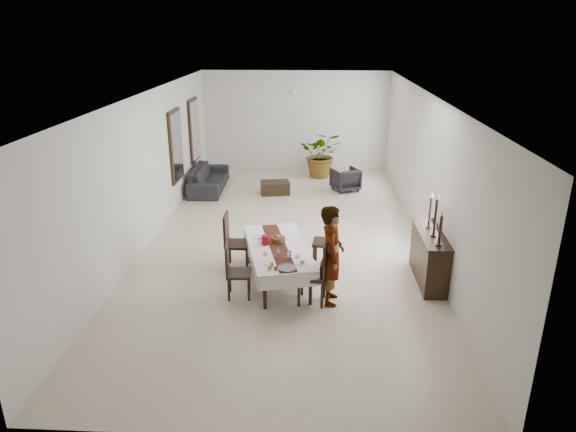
% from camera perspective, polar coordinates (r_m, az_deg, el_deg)
% --- Properties ---
extents(floor, '(6.00, 12.00, 0.00)m').
position_cam_1_polar(floor, '(11.60, -0.28, -2.49)').
color(floor, beige).
rests_on(floor, ground).
extents(ceiling, '(6.00, 12.00, 0.02)m').
position_cam_1_polar(ceiling, '(10.77, -0.31, 13.40)').
color(ceiling, silver).
rests_on(ceiling, wall_back).
extents(wall_back, '(6.00, 0.02, 3.20)m').
position_cam_1_polar(wall_back, '(16.94, 0.86, 10.48)').
color(wall_back, silver).
rests_on(wall_back, floor).
extents(wall_front, '(6.00, 0.02, 3.20)m').
position_cam_1_polar(wall_front, '(5.54, -3.83, -11.32)').
color(wall_front, silver).
rests_on(wall_front, floor).
extents(wall_left, '(0.02, 12.00, 3.20)m').
position_cam_1_polar(wall_left, '(11.64, -15.27, 5.18)').
color(wall_left, silver).
rests_on(wall_left, floor).
extents(wall_right, '(0.02, 12.00, 3.20)m').
position_cam_1_polar(wall_right, '(11.32, 15.10, 4.78)').
color(wall_right, silver).
rests_on(wall_right, floor).
extents(dining_table_top, '(1.36, 2.29, 0.04)m').
position_cam_1_polar(dining_table_top, '(9.51, -1.12, -3.57)').
color(dining_table_top, black).
rests_on(dining_table_top, table_leg_fl).
extents(table_leg_fl, '(0.08, 0.08, 0.62)m').
position_cam_1_polar(table_leg_fl, '(8.71, -2.59, -8.44)').
color(table_leg_fl, black).
rests_on(table_leg_fl, floor).
extents(table_leg_fr, '(0.08, 0.08, 0.62)m').
position_cam_1_polar(table_leg_fr, '(8.83, 2.51, -8.00)').
color(table_leg_fr, black).
rests_on(table_leg_fr, floor).
extents(table_leg_bl, '(0.08, 0.08, 0.62)m').
position_cam_1_polar(table_leg_bl, '(10.53, -4.12, -3.17)').
color(table_leg_bl, black).
rests_on(table_leg_bl, floor).
extents(table_leg_br, '(0.08, 0.08, 0.62)m').
position_cam_1_polar(table_leg_br, '(10.63, 0.09, -2.88)').
color(table_leg_br, black).
rests_on(table_leg_br, floor).
extents(tablecloth_top, '(1.55, 2.48, 0.01)m').
position_cam_1_polar(tablecloth_top, '(9.50, -1.12, -3.42)').
color(tablecloth_top, white).
rests_on(tablecloth_top, dining_table_top).
extents(tablecloth_drape_left, '(0.54, 2.24, 0.27)m').
position_cam_1_polar(tablecloth_drape_left, '(9.49, -4.24, -4.36)').
color(tablecloth_drape_left, silver).
rests_on(tablecloth_drape_left, dining_table_top).
extents(tablecloth_drape_right, '(0.54, 2.24, 0.27)m').
position_cam_1_polar(tablecloth_drape_right, '(9.65, 1.95, -3.90)').
color(tablecloth_drape_right, silver).
rests_on(tablecloth_drape_right, dining_table_top).
extents(tablecloth_drape_near, '(1.03, 0.25, 0.27)m').
position_cam_1_polar(tablecloth_drape_near, '(8.54, 0.13, -7.27)').
color(tablecloth_drape_near, white).
rests_on(tablecloth_drape_near, dining_table_top).
extents(tablecloth_drape_far, '(1.03, 0.25, 0.27)m').
position_cam_1_polar(tablecloth_drape_far, '(10.60, -2.12, -1.60)').
color(tablecloth_drape_far, silver).
rests_on(tablecloth_drape_far, dining_table_top).
extents(table_runner, '(0.82, 2.24, 0.00)m').
position_cam_1_polar(table_runner, '(9.50, -1.13, -3.38)').
color(table_runner, '#562318').
rests_on(table_runner, tablecloth_top).
extents(red_pitcher, '(0.16, 0.16, 0.18)m').
position_cam_1_polar(red_pitcher, '(9.56, -2.58, -2.68)').
color(red_pitcher, maroon).
rests_on(red_pitcher, tablecloth_top).
extents(pitcher_handle, '(0.11, 0.04, 0.11)m').
position_cam_1_polar(pitcher_handle, '(9.55, -3.03, -2.71)').
color(pitcher_handle, maroon).
rests_on(pitcher_handle, red_pitcher).
extents(wine_glass_near, '(0.06, 0.06, 0.15)m').
position_cam_1_polar(wine_glass_near, '(8.97, 0.15, -4.37)').
color(wine_glass_near, silver).
rests_on(wine_glass_near, tablecloth_top).
extents(wine_glass_mid, '(0.06, 0.06, 0.15)m').
position_cam_1_polar(wine_glass_mid, '(9.02, -1.19, -4.23)').
color(wine_glass_mid, silver).
rests_on(wine_glass_mid, tablecloth_top).
extents(wine_glass_far, '(0.06, 0.06, 0.15)m').
position_cam_1_polar(wine_glass_far, '(9.52, -0.91, -2.85)').
color(wine_glass_far, silver).
rests_on(wine_glass_far, tablecloth_top).
extents(teacup_right, '(0.08, 0.08, 0.05)m').
position_cam_1_polar(teacup_right, '(9.05, 1.10, -4.46)').
color(teacup_right, silver).
rests_on(teacup_right, saucer_right).
extents(saucer_right, '(0.13, 0.13, 0.01)m').
position_cam_1_polar(saucer_right, '(9.06, 1.10, -4.58)').
color(saucer_right, white).
rests_on(saucer_right, tablecloth_top).
extents(teacup_left, '(0.08, 0.08, 0.05)m').
position_cam_1_polar(teacup_left, '(9.17, -2.47, -4.13)').
color(teacup_left, silver).
rests_on(teacup_left, saucer_left).
extents(saucer_left, '(0.13, 0.13, 0.01)m').
position_cam_1_polar(saucer_left, '(9.18, -2.46, -4.25)').
color(saucer_left, white).
rests_on(saucer_left, tablecloth_top).
extents(plate_near_right, '(0.21, 0.21, 0.01)m').
position_cam_1_polar(plate_near_right, '(8.83, 1.61, -5.28)').
color(plate_near_right, silver).
rests_on(plate_near_right, tablecloth_top).
extents(bread_near_right, '(0.08, 0.08, 0.08)m').
position_cam_1_polar(bread_near_right, '(8.82, 1.61, -5.13)').
color(bread_near_right, tan).
rests_on(bread_near_right, plate_near_right).
extents(plate_near_left, '(0.21, 0.21, 0.01)m').
position_cam_1_polar(plate_near_left, '(8.86, -2.14, -5.19)').
color(plate_near_left, silver).
rests_on(plate_near_left, tablecloth_top).
extents(plate_far_left, '(0.21, 0.21, 0.01)m').
position_cam_1_polar(plate_far_left, '(9.91, -3.21, -2.35)').
color(plate_far_left, white).
rests_on(plate_far_left, tablecloth_top).
extents(serving_tray, '(0.32, 0.32, 0.02)m').
position_cam_1_polar(serving_tray, '(8.66, -0.12, -5.79)').
color(serving_tray, '#404045').
rests_on(serving_tray, tablecloth_top).
extents(jam_jar_a, '(0.06, 0.06, 0.07)m').
position_cam_1_polar(jam_jar_a, '(8.60, -1.38, -5.83)').
color(jam_jar_a, maroon).
rests_on(jam_jar_a, tablecloth_top).
extents(jam_jar_b, '(0.06, 0.06, 0.07)m').
position_cam_1_polar(jam_jar_b, '(8.63, -2.03, -5.72)').
color(jam_jar_b, '#976916').
rests_on(jam_jar_b, tablecloth_top).
extents(jam_jar_c, '(0.06, 0.06, 0.07)m').
position_cam_1_polar(jam_jar_c, '(8.72, -1.82, -5.44)').
color(jam_jar_c, '#8D3D14').
rests_on(jam_jar_c, tablecloth_top).
extents(fruit_basket, '(0.27, 0.27, 0.09)m').
position_cam_1_polar(fruit_basket, '(9.69, -1.08, -2.61)').
color(fruit_basket, brown).
rests_on(fruit_basket, tablecloth_top).
extents(fruit_red, '(0.08, 0.08, 0.08)m').
position_cam_1_polar(fruit_red, '(9.69, -0.94, -2.19)').
color(fruit_red, '#A01017').
rests_on(fruit_red, fruit_basket).
extents(fruit_green, '(0.07, 0.07, 0.07)m').
position_cam_1_polar(fruit_green, '(9.69, -1.32, -2.20)').
color(fruit_green, '#568628').
rests_on(fruit_green, fruit_basket).
extents(fruit_yellow, '(0.07, 0.07, 0.07)m').
position_cam_1_polar(fruit_yellow, '(9.63, -1.04, -2.34)').
color(fruit_yellow, gold).
rests_on(fruit_yellow, fruit_basket).
extents(chair_right_near_seat, '(0.53, 0.53, 0.05)m').
position_cam_1_polar(chair_right_near_seat, '(8.83, 2.68, -6.61)').
color(chair_right_near_seat, black).
rests_on(chair_right_near_seat, chair_right_near_leg_fl).
extents(chair_right_near_leg_fl, '(0.05, 0.05, 0.48)m').
position_cam_1_polar(chair_right_near_leg_fl, '(8.76, 3.79, -8.82)').
color(chair_right_near_leg_fl, black).
rests_on(chair_right_near_leg_fl, floor).
extents(chair_right_near_leg_fr, '(0.05, 0.05, 0.48)m').
position_cam_1_polar(chair_right_near_leg_fr, '(9.11, 4.04, -7.63)').
color(chair_right_near_leg_fr, black).
rests_on(chair_right_near_leg_fr, floor).
extents(chair_right_near_leg_bl, '(0.05, 0.05, 0.48)m').
position_cam_1_polar(chair_right_near_leg_bl, '(8.80, 1.20, -8.64)').
color(chair_right_near_leg_bl, black).
rests_on(chair_right_near_leg_bl, floor).
extents(chair_right_near_leg_br, '(0.05, 0.05, 0.48)m').
position_cam_1_polar(chair_right_near_leg_br, '(9.15, 1.56, -7.45)').
color(chair_right_near_leg_br, black).
rests_on(chair_right_near_leg_br, floor).
extents(chair_right_near_back, '(0.10, 0.48, 0.61)m').
position_cam_1_polar(chair_right_near_back, '(8.67, 4.16, -4.77)').
color(chair_right_near_back, black).
rests_on(chair_right_near_back, chair_right_near_seat).
extents(chair_right_far_seat, '(0.52, 0.52, 0.05)m').
position_cam_1_polar(chair_right_far_seat, '(10.17, 4.11, -2.94)').
color(chair_right_far_seat, black).
rests_on(chair_right_far_seat, chair_right_far_leg_fl).
extents(chair_right_far_leg_fl, '(0.05, 0.05, 0.46)m').
position_cam_1_polar(chair_right_far_leg_fl, '(10.09, 5.06, -4.78)').
color(chair_right_far_leg_fl, black).
rests_on(chair_right_far_leg_fl, floor).
extents(chair_right_far_leg_fr, '(0.05, 0.05, 0.46)m').
position_cam_1_polar(chair_right_far_leg_fr, '(10.44, 5.23, -3.90)').
color(chair_right_far_leg_fr, black).
rests_on(chair_right_far_leg_fr, floor).
extents(chair_right_far_leg_bl, '(0.05, 0.05, 0.46)m').
position_cam_1_polar(chair_right_far_leg_bl, '(10.12, 2.89, -4.65)').
color(chair_right_far_leg_bl, black).
rests_on(chair_right_far_leg_bl, floor).
extents(chair_right_far_leg_br, '(0.05, 0.05, 0.46)m').
position_cam_1_polar(chair_right_far_leg_br, '(10.47, 3.13, -3.77)').
color(chair_right_far_leg_br, black).
rests_on(chair_right_far_leg_br, floor).
extents(chair_right_far_back, '(0.09, 0.47, 0.60)m').
position_cam_1_polar(chair_right_far_back, '(10.04, 5.37, -1.33)').
color(chair_right_far_back, black).
rests_on(chair_right_far_back, chair_right_far_seat).
extents(chair_left_near_seat, '(0.46, 0.46, 0.05)m').
position_cam_1_polar(chair_left_near_seat, '(9.07, -5.50, -6.37)').
color(chair_left_near_seat, black).
rests_on(chair_left_near_seat, chair_left_near_leg_fl).
extents(chair_left_near_leg_fl, '(0.05, 0.05, 0.42)m').
position_cam_1_polar(chair_left_near_leg_fl, '(9.34, -6.46, -7.18)').
color(chair_left_near_leg_fl, black).
rests_on(chair_left_near_leg_fl, floor).
extents(chair_left_near_leg_fr, '(0.05, 0.05, 0.42)m').
position_cam_1_polar(chair_left_near_leg_fr, '(9.03, -6.60, -8.19)').
color(chair_left_near_leg_fr, black).
rests_on(chair_left_near_leg_fr, floor).
extents(chair_left_near_leg_bl, '(0.05, 0.05, 0.42)m').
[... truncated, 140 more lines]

